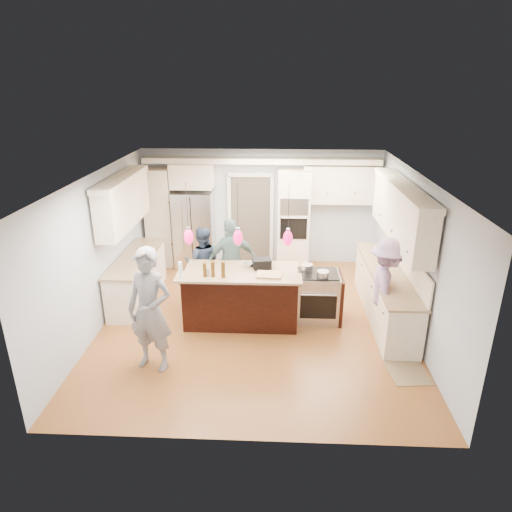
{
  "coord_description": "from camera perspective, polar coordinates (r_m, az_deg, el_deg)",
  "views": [
    {
      "loc": [
        0.36,
        -7.42,
        4.19
      ],
      "look_at": [
        0.0,
        0.35,
        1.15
      ],
      "focal_mm": 32.0,
      "sensor_mm": 36.0,
      "label": 1
    }
  ],
  "objects": [
    {
      "name": "ground_plane",
      "position": [
        8.53,
        -0.11,
        -8.08
      ],
      "size": [
        6.0,
        6.0,
        0.0
      ],
      "primitive_type": "plane",
      "color": "#AC6E2F",
      "rests_on": "ground"
    },
    {
      "name": "room_shell",
      "position": [
        7.79,
        -0.12,
        3.64
      ],
      "size": [
        5.54,
        6.04,
        2.72
      ],
      "color": "#B2BCC6",
      "rests_on": "ground"
    },
    {
      "name": "refrigerator",
      "position": [
        10.75,
        -7.72,
        3.34
      ],
      "size": [
        0.9,
        0.7,
        1.8
      ],
      "primitive_type": "cube",
      "color": "#B7B7BC",
      "rests_on": "ground"
    },
    {
      "name": "oven_column",
      "position": [
        10.54,
        4.68,
        4.52
      ],
      "size": [
        0.72,
        0.69,
        2.3
      ],
      "color": "#FBE9CB",
      "rests_on": "ground"
    },
    {
      "name": "back_upper_cabinets",
      "position": [
        10.54,
        -3.47,
        7.49
      ],
      "size": [
        5.3,
        0.61,
        2.54
      ],
      "color": "#FBE9CB",
      "rests_on": "ground"
    },
    {
      "name": "right_counter_run",
      "position": [
        8.59,
        16.51,
        -0.99
      ],
      "size": [
        0.64,
        3.1,
        2.51
      ],
      "color": "#FBE9CB",
      "rests_on": "ground"
    },
    {
      "name": "left_cabinets",
      "position": [
        9.23,
        -15.21,
        0.73
      ],
      "size": [
        0.64,
        2.3,
        2.51
      ],
      "color": "#FBE9CB",
      "rests_on": "ground"
    },
    {
      "name": "kitchen_island",
      "position": [
        8.38,
        -1.79,
        -4.89
      ],
      "size": [
        2.1,
        1.46,
        1.12
      ],
      "color": "black",
      "rests_on": "ground"
    },
    {
      "name": "island_range",
      "position": [
        8.47,
        7.83,
        -5.0
      ],
      "size": [
        0.82,
        0.71,
        0.92
      ],
      "color": "#B7B7BC",
      "rests_on": "ground"
    },
    {
      "name": "pendant_lights",
      "position": [
        7.33,
        -2.27,
        2.35
      ],
      "size": [
        1.75,
        0.15,
        1.03
      ],
      "color": "black",
      "rests_on": "ground"
    },
    {
      "name": "person_bar_end",
      "position": [
        6.99,
        -13.11,
        -6.62
      ],
      "size": [
        0.81,
        0.63,
        1.95
      ],
      "primitive_type": "imported",
      "rotation": [
        0.0,
        0.0,
        -0.26
      ],
      "color": "slate",
      "rests_on": "ground"
    },
    {
      "name": "person_far_left",
      "position": [
        9.19,
        -6.68,
        -0.81
      ],
      "size": [
        0.75,
        0.6,
        1.49
      ],
      "primitive_type": "imported",
      "rotation": [
        0.0,
        0.0,
        3.19
      ],
      "color": "#27344C",
      "rests_on": "ground"
    },
    {
      "name": "person_far_right",
      "position": [
        8.96,
        -3.05,
        -0.59
      ],
      "size": [
        1.07,
        0.72,
        1.69
      ],
      "primitive_type": "imported",
      "rotation": [
        0.0,
        0.0,
        3.49
      ],
      "color": "slate",
      "rests_on": "ground"
    },
    {
      "name": "person_range_side",
      "position": [
        8.06,
        15.99,
        -3.81
      ],
      "size": [
        0.72,
        1.17,
        1.75
      ],
      "primitive_type": "imported",
      "rotation": [
        0.0,
        0.0,
        1.51
      ],
      "color": "#97759E",
      "rests_on": "ground"
    },
    {
      "name": "floor_rug",
      "position": [
        7.61,
        18.22,
        -13.23
      ],
      "size": [
        0.67,
        0.9,
        0.01
      ],
      "primitive_type": "cube",
      "rotation": [
        0.0,
        0.0,
        0.1
      ],
      "color": "olive",
      "rests_on": "ground"
    },
    {
      "name": "water_bottle",
      "position": [
        7.56,
        -9.44,
        -1.75
      ],
      "size": [
        0.09,
        0.09,
        0.28
      ],
      "primitive_type": "cylinder",
      "rotation": [
        0.0,
        0.0,
        -0.38
      ],
      "color": "silver",
      "rests_on": "kitchen_island"
    },
    {
      "name": "beer_bottle_a",
      "position": [
        7.57,
        -6.45,
        -1.74
      ],
      "size": [
        0.07,
        0.07,
        0.24
      ],
      "primitive_type": "cylinder",
      "rotation": [
        0.0,
        0.0,
        -0.29
      ],
      "color": "#442B0C",
      "rests_on": "kitchen_island"
    },
    {
      "name": "beer_bottle_b",
      "position": [
        7.55,
        -5.42,
        -1.67
      ],
      "size": [
        0.08,
        0.08,
        0.26
      ],
      "primitive_type": "cylinder",
      "rotation": [
        0.0,
        0.0,
        0.35
      ],
      "color": "#442B0C",
      "rests_on": "kitchen_island"
    },
    {
      "name": "beer_bottle_c",
      "position": [
        7.51,
        -4.13,
        -1.73
      ],
      "size": [
        0.08,
        0.08,
        0.27
      ],
      "primitive_type": "cylinder",
      "rotation": [
        0.0,
        0.0,
        0.13
      ],
      "color": "#442B0C",
      "rests_on": "kitchen_island"
    },
    {
      "name": "drink_can",
      "position": [
        7.6,
        -6.06,
        -2.05
      ],
      "size": [
        0.08,
        0.08,
        0.13
      ],
      "primitive_type": "cylinder",
      "rotation": [
        0.0,
        0.0,
        0.19
      ],
      "color": "#B7B7BC",
      "rests_on": "kitchen_island"
    },
    {
      "name": "cutting_board",
      "position": [
        7.59,
        1.67,
        -2.37
      ],
      "size": [
        0.43,
        0.32,
        0.03
      ],
      "primitive_type": "cube",
      "rotation": [
        0.0,
        0.0,
        -0.08
      ],
      "color": "#AF7D51",
      "rests_on": "kitchen_island"
    },
    {
      "name": "pot_large",
      "position": [
        8.33,
        6.39,
        -1.44
      ],
      "size": [
        0.22,
        0.22,
        0.13
      ],
      "primitive_type": "cylinder",
      "color": "#B7B7BC",
      "rests_on": "island_range"
    },
    {
      "name": "pot_small",
      "position": [
        8.12,
        8.35,
        -2.23
      ],
      "size": [
        0.22,
        0.22,
        0.11
      ],
      "primitive_type": "cylinder",
      "color": "#B7B7BC",
      "rests_on": "island_range"
    }
  ]
}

